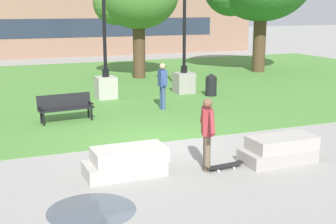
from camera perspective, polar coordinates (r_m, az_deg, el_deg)
The scene contains 12 objects.
ground_plane at distance 13.17m, azimuth -1.55°, elevation -3.79°, with size 140.00×140.00×0.00m, color gray.
grass_lawn at distance 22.58m, azimuth -10.58°, elevation 2.96°, with size 40.00×20.00×0.02m, color #4C8438.
concrete_block_center at distance 10.69m, azimuth -5.06°, elevation -6.05°, with size 1.85×0.90×0.64m.
concrete_block_left at distance 11.85m, azimuth 13.45°, elevation -4.49°, with size 1.84×0.90×0.64m.
person_skateboarder at distance 10.79m, azimuth 4.80°, elevation -2.21°, with size 0.41×1.24×1.71m.
skateboard at distance 11.14m, azimuth 6.80°, elevation -6.52°, with size 1.03×0.29×0.14m.
puddle at distance 9.08m, azimuth -9.30°, elevation -11.75°, with size 1.68×1.68×0.01m, color #47515B.
park_bench_far_left at distance 15.83m, azimuth -12.40°, elevation 0.73°, with size 1.84×0.70×0.90m.
lamp_post_right at distance 20.61m, azimuth 1.97°, elevation 5.13°, with size 1.32×0.80×4.99m.
lamp_post_left at distance 19.51m, azimuth -7.62°, elevation 4.84°, with size 1.32×0.80×5.46m.
trash_bin at distance 20.08m, azimuth 5.27°, elevation 3.35°, with size 0.49×0.49×0.96m.
person_bystander_near_lawn at distance 17.26m, azimuth -0.68°, elevation 3.50°, with size 0.26×0.62×1.71m.
Camera 1 is at (-4.45, -11.82, 3.73)m, focal length 50.00 mm.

